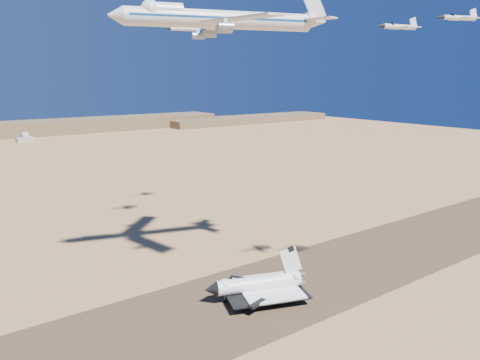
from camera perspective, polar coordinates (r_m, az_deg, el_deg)
ground at (r=159.97m, az=-1.63°, el=-15.25°), size 1200.00×1200.00×0.00m
runway at (r=159.96m, az=-1.63°, el=-15.24°), size 600.00×50.00×0.06m
ridgeline at (r=663.66m, az=-23.56°, el=5.61°), size 960.00×90.00×18.00m
shuttle at (r=163.79m, az=2.20°, el=-12.71°), size 36.36×29.66×17.69m
carrier_747 at (r=166.49m, az=-3.10°, el=18.98°), size 76.63×57.07×19.20m
crew_a at (r=164.60m, az=5.69°, el=-14.11°), size 0.64×0.75×1.75m
crew_b at (r=163.10m, az=6.83°, el=-14.43°), size 0.81×0.90×1.60m
crew_c at (r=167.91m, az=6.07°, el=-13.55°), size 1.18×0.88×1.80m
chase_jet_a at (r=155.54m, az=18.78°, el=17.29°), size 15.33×8.69×3.86m
chase_jet_b at (r=160.89m, az=25.09°, el=17.49°), size 14.42×8.44×3.68m
chase_jet_c at (r=213.70m, az=-6.84°, el=17.82°), size 16.24×9.18×4.08m
chase_jet_d at (r=242.66m, az=-4.34°, el=18.50°), size 14.23×8.02×3.57m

